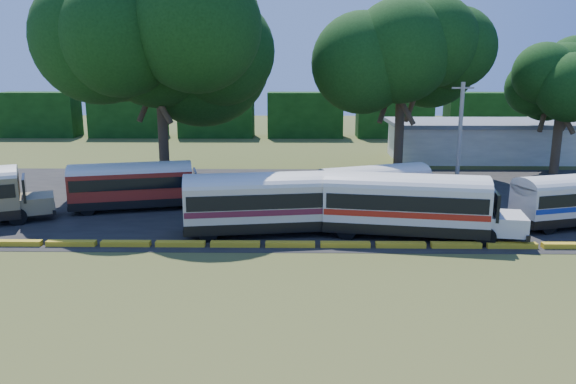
{
  "coord_description": "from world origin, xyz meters",
  "views": [
    {
      "loc": [
        -1.19,
        -28.12,
        9.77
      ],
      "look_at": [
        -1.69,
        6.0,
        1.93
      ],
      "focal_mm": 35.0,
      "sensor_mm": 36.0,
      "label": 1
    }
  ],
  "objects_px": {
    "bus_cream_west": "(267,200)",
    "bus_white_red": "(409,202)",
    "bus_red": "(135,183)",
    "tree_west": "(158,37)"
  },
  "relations": [
    {
      "from": "bus_cream_west",
      "to": "bus_white_red",
      "type": "relative_size",
      "value": 0.99
    },
    {
      "from": "bus_cream_west",
      "to": "bus_white_red",
      "type": "distance_m",
      "value": 8.17
    },
    {
      "from": "bus_cream_west",
      "to": "bus_white_red",
      "type": "height_order",
      "value": "bus_white_red"
    },
    {
      "from": "bus_cream_west",
      "to": "bus_white_red",
      "type": "bearing_deg",
      "value": -11.59
    },
    {
      "from": "bus_white_red",
      "to": "tree_west",
      "type": "relative_size",
      "value": 0.67
    },
    {
      "from": "bus_red",
      "to": "bus_cream_west",
      "type": "relative_size",
      "value": 0.89
    },
    {
      "from": "bus_cream_west",
      "to": "bus_white_red",
      "type": "xyz_separation_m",
      "value": [
        8.16,
        -0.44,
        0.02
      ]
    },
    {
      "from": "bus_red",
      "to": "tree_west",
      "type": "distance_m",
      "value": 12.2
    },
    {
      "from": "bus_white_red",
      "to": "bus_cream_west",
      "type": "bearing_deg",
      "value": -173.94
    },
    {
      "from": "bus_white_red",
      "to": "tree_west",
      "type": "xyz_separation_m",
      "value": [
        -17.06,
        13.15,
        9.63
      ]
    }
  ]
}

